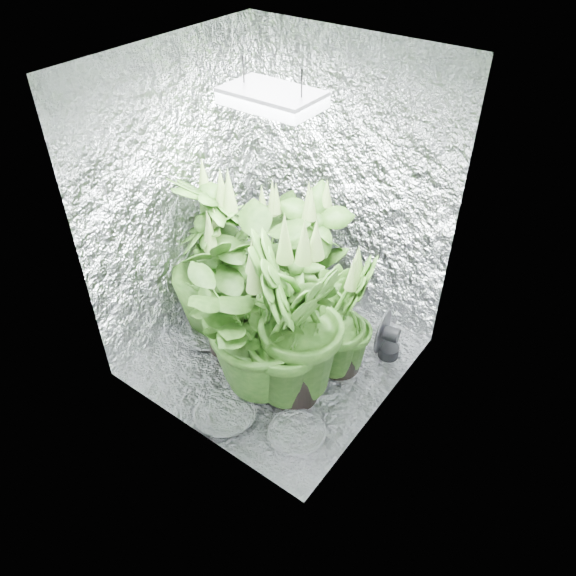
% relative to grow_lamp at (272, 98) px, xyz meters
% --- Properties ---
extents(ground, '(1.60, 1.60, 0.00)m').
position_rel_grow_lamp_xyz_m(ground, '(0.00, 0.00, -1.83)').
color(ground, silver).
rests_on(ground, ground).
extents(walls, '(1.62, 1.62, 2.00)m').
position_rel_grow_lamp_xyz_m(walls, '(0.00, 0.00, -0.83)').
color(walls, silver).
rests_on(walls, ground).
extents(ceiling, '(1.60, 1.60, 0.01)m').
position_rel_grow_lamp_xyz_m(ceiling, '(0.00, 0.00, 0.17)').
color(ceiling, silver).
rests_on(ceiling, walls).
extents(grow_lamp, '(0.50, 0.30, 0.22)m').
position_rel_grow_lamp_xyz_m(grow_lamp, '(0.00, 0.00, 0.00)').
color(grow_lamp, gray).
rests_on(grow_lamp, ceiling).
extents(plant_a, '(0.89, 0.89, 1.06)m').
position_rel_grow_lamp_xyz_m(plant_a, '(-0.40, 0.35, -1.32)').
color(plant_a, black).
rests_on(plant_a, ground).
extents(plant_b, '(0.71, 0.71, 1.10)m').
position_rel_grow_lamp_xyz_m(plant_b, '(-0.07, 0.54, -1.32)').
color(plant_b, black).
rests_on(plant_b, ground).
extents(plant_c, '(0.57, 0.57, 0.96)m').
position_rel_grow_lamp_xyz_m(plant_c, '(0.40, 0.18, -1.39)').
color(plant_c, black).
rests_on(plant_c, ground).
extents(plant_d, '(0.83, 0.83, 1.28)m').
position_rel_grow_lamp_xyz_m(plant_d, '(-0.55, 0.04, -1.23)').
color(plant_d, black).
rests_on(plant_d, ground).
extents(plant_e, '(1.10, 1.10, 1.17)m').
position_rel_grow_lamp_xyz_m(plant_e, '(0.03, -0.26, -1.27)').
color(plant_e, black).
rests_on(plant_e, ground).
extents(plant_f, '(0.72, 0.72, 1.07)m').
position_rel_grow_lamp_xyz_m(plant_f, '(-0.34, -0.13, -1.33)').
color(plant_f, black).
rests_on(plant_f, ground).
extents(plant_g, '(0.70, 0.70, 1.31)m').
position_rel_grow_lamp_xyz_m(plant_g, '(0.30, -0.21, -1.21)').
color(plant_g, black).
rests_on(plant_g, ground).
extents(plant_h, '(0.54, 0.54, 0.84)m').
position_rel_grow_lamp_xyz_m(plant_h, '(0.01, 0.22, -1.45)').
color(plant_h, black).
rests_on(plant_h, ground).
extents(circulation_fan, '(0.16, 0.32, 0.36)m').
position_rel_grow_lamp_xyz_m(circulation_fan, '(0.60, 0.47, -1.67)').
color(circulation_fan, black).
rests_on(circulation_fan, ground).
extents(plant_label, '(0.06, 0.05, 0.08)m').
position_rel_grow_lamp_xyz_m(plant_label, '(0.09, -0.30, -1.53)').
color(plant_label, white).
rests_on(plant_label, plant_e).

